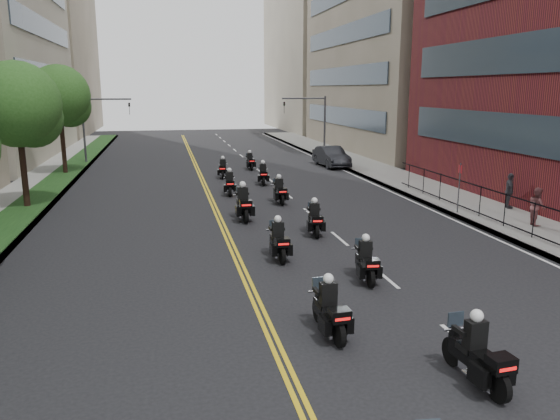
{
  "coord_description": "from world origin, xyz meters",
  "views": [
    {
      "loc": [
        -3.94,
        -6.43,
        6.26
      ],
      "look_at": [
        0.55,
        14.77,
        1.43
      ],
      "focal_mm": 35.0,
      "sensor_mm": 36.0,
      "label": 1
    }
  ],
  "objects_px": {
    "motorcycle_4": "(279,242)",
    "pedestrian_b": "(537,206)",
    "motorcycle_10": "(223,169)",
    "motorcycle_1": "(478,356)",
    "motorcycle_3": "(366,263)",
    "motorcycle_11": "(250,162)",
    "motorcycle_5": "(315,220)",
    "motorcycle_7": "(279,192)",
    "motorcycle_9": "(263,175)",
    "motorcycle_8": "(230,184)",
    "parked_sedan": "(331,157)",
    "pedestrian_c": "(509,191)",
    "motorcycle_6": "(243,205)"
  },
  "relations": [
    {
      "from": "motorcycle_4",
      "to": "pedestrian_b",
      "type": "xyz_separation_m",
      "value": [
        12.44,
        2.03,
        0.37
      ]
    },
    {
      "from": "motorcycle_10",
      "to": "pedestrian_b",
      "type": "xyz_separation_m",
      "value": [
        12.44,
        -17.43,
        0.4
      ]
    },
    {
      "from": "motorcycle_1",
      "to": "motorcycle_3",
      "type": "xyz_separation_m",
      "value": [
        -0.01,
        6.68,
        -0.04
      ]
    },
    {
      "from": "motorcycle_1",
      "to": "motorcycle_11",
      "type": "xyz_separation_m",
      "value": [
        0.19,
        32.79,
        -0.06
      ]
    },
    {
      "from": "motorcycle_5",
      "to": "pedestrian_b",
      "type": "height_order",
      "value": "pedestrian_b"
    },
    {
      "from": "motorcycle_7",
      "to": "motorcycle_9",
      "type": "xyz_separation_m",
      "value": [
        0.19,
        6.2,
        -0.0
      ]
    },
    {
      "from": "motorcycle_7",
      "to": "motorcycle_11",
      "type": "height_order",
      "value": "motorcycle_7"
    },
    {
      "from": "motorcycle_8",
      "to": "parked_sedan",
      "type": "bearing_deg",
      "value": 52.06
    },
    {
      "from": "pedestrian_b",
      "to": "motorcycle_4",
      "type": "bearing_deg",
      "value": 113.72
    },
    {
      "from": "motorcycle_8",
      "to": "motorcycle_7",
      "type": "bearing_deg",
      "value": -47.08
    },
    {
      "from": "parked_sedan",
      "to": "pedestrian_b",
      "type": "height_order",
      "value": "pedestrian_b"
    },
    {
      "from": "motorcycle_7",
      "to": "motorcycle_10",
      "type": "relative_size",
      "value": 1.04
    },
    {
      "from": "motorcycle_5",
      "to": "pedestrian_b",
      "type": "distance_m",
      "value": 10.24
    },
    {
      "from": "motorcycle_3",
      "to": "pedestrian_c",
      "type": "relative_size",
      "value": 1.16
    },
    {
      "from": "motorcycle_1",
      "to": "parked_sedan",
      "type": "xyz_separation_m",
      "value": [
        6.97,
        33.09,
        0.16
      ]
    },
    {
      "from": "motorcycle_1",
      "to": "motorcycle_5",
      "type": "height_order",
      "value": "motorcycle_1"
    },
    {
      "from": "motorcycle_7",
      "to": "motorcycle_8",
      "type": "relative_size",
      "value": 1.0
    },
    {
      "from": "motorcycle_3",
      "to": "motorcycle_6",
      "type": "xyz_separation_m",
      "value": [
        -2.74,
        9.44,
        0.12
      ]
    },
    {
      "from": "motorcycle_11",
      "to": "motorcycle_7",
      "type": "bearing_deg",
      "value": -93.73
    },
    {
      "from": "motorcycle_8",
      "to": "motorcycle_6",
      "type": "bearing_deg",
      "value": -86.33
    },
    {
      "from": "motorcycle_7",
      "to": "pedestrian_b",
      "type": "relative_size",
      "value": 1.26
    },
    {
      "from": "motorcycle_5",
      "to": "motorcycle_7",
      "type": "height_order",
      "value": "same"
    },
    {
      "from": "motorcycle_7",
      "to": "motorcycle_1",
      "type": "bearing_deg",
      "value": -89.45
    },
    {
      "from": "motorcycle_4",
      "to": "motorcycle_8",
      "type": "relative_size",
      "value": 1.01
    },
    {
      "from": "motorcycle_8",
      "to": "motorcycle_5",
      "type": "bearing_deg",
      "value": -70.9
    },
    {
      "from": "motorcycle_11",
      "to": "parked_sedan",
      "type": "xyz_separation_m",
      "value": [
        6.78,
        0.3,
        0.22
      ]
    },
    {
      "from": "motorcycle_6",
      "to": "motorcycle_10",
      "type": "height_order",
      "value": "motorcycle_6"
    },
    {
      "from": "motorcycle_7",
      "to": "parked_sedan",
      "type": "distance_m",
      "value": 15.31
    },
    {
      "from": "motorcycle_3",
      "to": "pedestrian_c",
      "type": "xyz_separation_m",
      "value": [
        11.08,
        8.48,
        0.45
      ]
    },
    {
      "from": "pedestrian_b",
      "to": "motorcycle_3",
      "type": "bearing_deg",
      "value": 130.71
    },
    {
      "from": "motorcycle_10",
      "to": "pedestrian_b",
      "type": "bearing_deg",
      "value": -46.54
    },
    {
      "from": "motorcycle_5",
      "to": "motorcycle_11",
      "type": "bearing_deg",
      "value": 96.72
    },
    {
      "from": "motorcycle_4",
      "to": "pedestrian_b",
      "type": "relative_size",
      "value": 1.27
    },
    {
      "from": "motorcycle_1",
      "to": "motorcycle_6",
      "type": "xyz_separation_m",
      "value": [
        -2.74,
        16.12,
        0.08
      ]
    },
    {
      "from": "motorcycle_10",
      "to": "motorcycle_11",
      "type": "relative_size",
      "value": 1.03
    },
    {
      "from": "motorcycle_3",
      "to": "motorcycle_9",
      "type": "bearing_deg",
      "value": 96.25
    },
    {
      "from": "motorcycle_10",
      "to": "motorcycle_8",
      "type": "bearing_deg",
      "value": -84.58
    },
    {
      "from": "parked_sedan",
      "to": "motorcycle_1",
      "type": "bearing_deg",
      "value": -104.71
    },
    {
      "from": "motorcycle_9",
      "to": "motorcycle_11",
      "type": "bearing_deg",
      "value": 95.22
    },
    {
      "from": "motorcycle_7",
      "to": "pedestrian_c",
      "type": "distance_m",
      "value": 12.13
    },
    {
      "from": "motorcycle_6",
      "to": "motorcycle_8",
      "type": "bearing_deg",
      "value": 89.07
    },
    {
      "from": "motorcycle_6",
      "to": "parked_sedan",
      "type": "height_order",
      "value": "motorcycle_6"
    },
    {
      "from": "motorcycle_1",
      "to": "motorcycle_5",
      "type": "relative_size",
      "value": 1.03
    },
    {
      "from": "motorcycle_7",
      "to": "motorcycle_6",
      "type": "bearing_deg",
      "value": -126.23
    },
    {
      "from": "motorcycle_1",
      "to": "pedestrian_c",
      "type": "relative_size",
      "value": 1.23
    },
    {
      "from": "motorcycle_9",
      "to": "motorcycle_6",
      "type": "bearing_deg",
      "value": -98.7
    },
    {
      "from": "pedestrian_b",
      "to": "pedestrian_c",
      "type": "xyz_separation_m",
      "value": [
        0.98,
        3.5,
        0.05
      ]
    },
    {
      "from": "motorcycle_7",
      "to": "parked_sedan",
      "type": "xyz_separation_m",
      "value": [
        7.19,
        13.51,
        0.18
      ]
    },
    {
      "from": "motorcycle_5",
      "to": "motorcycle_8",
      "type": "distance_m",
      "value": 10.21
    },
    {
      "from": "motorcycle_7",
      "to": "motorcycle_11",
      "type": "distance_m",
      "value": 13.22
    }
  ]
}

